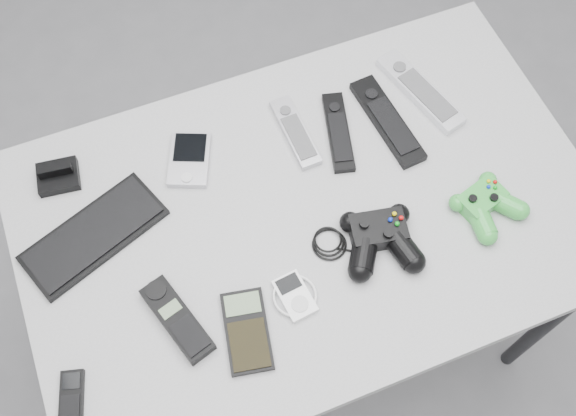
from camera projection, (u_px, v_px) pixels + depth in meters
name	position (u px, v px, depth m)	size (l,w,h in m)	color
floor	(299.00, 323.00, 2.02)	(3.50, 3.50, 0.00)	slate
desk	(308.00, 225.00, 1.40)	(1.14, 0.74, 0.77)	gray
pda_keyboard	(94.00, 235.00, 1.31)	(0.28, 0.12, 0.02)	black
dock_bracket	(57.00, 174.00, 1.35)	(0.08, 0.07, 0.04)	black
pda	(189.00, 159.00, 1.38)	(0.08, 0.13, 0.02)	#B0AFB6
remote_silver_a	(295.00, 132.00, 1.41)	(0.04, 0.18, 0.02)	#B0AFB6
remote_black_a	(338.00, 132.00, 1.41)	(0.04, 0.19, 0.02)	black
remote_black_b	(387.00, 120.00, 1.42)	(0.06, 0.23, 0.02)	black
remote_silver_b	(420.00, 91.00, 1.46)	(0.05, 0.23, 0.02)	silver
mobile_phone	(72.00, 396.00, 1.17)	(0.04, 0.09, 0.02)	black
cordless_handset	(177.00, 319.00, 1.22)	(0.05, 0.17, 0.03)	black
calculator	(247.00, 331.00, 1.22)	(0.08, 0.15, 0.02)	black
mp3_player	(295.00, 296.00, 1.25)	(0.08, 0.09, 0.02)	white
controller_black	(380.00, 237.00, 1.28)	(0.25, 0.16, 0.05)	black
controller_green	(486.00, 204.00, 1.32)	(0.13, 0.14, 0.04)	green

